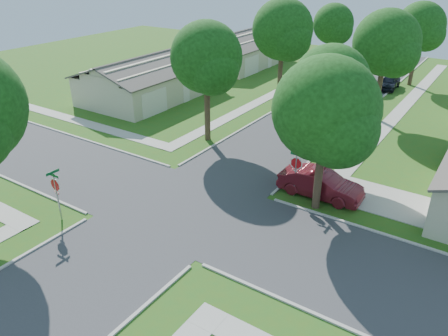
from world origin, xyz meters
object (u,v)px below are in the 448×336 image
Objects in this scene: stop_sign_sw at (56,187)px; house_nw_near at (150,82)px; tree_ne_corner at (326,114)px; car_driveway at (321,184)px; tree_w_far at (333,26)px; house_nw_far at (240,53)px; tree_w_mid at (283,32)px; tree_w_near at (207,61)px; car_curb_east at (389,82)px; tree_e_far at (420,29)px; tree_e_mid at (387,46)px; tree_e_near at (331,87)px; car_curb_west at (370,53)px; stop_sign_ne at (296,165)px.

house_nw_near is (-11.29, 19.70, -0.51)m from stop_sign_sw.
stop_sign_sw is 0.34× the size of tree_ne_corner.
car_driveway is (21.99, -9.50, -0.70)m from house_nw_near.
tree_w_far is 0.59× the size of house_nw_far.
tree_w_near is at bearing -90.02° from tree_w_mid.
tree_w_near is 25.01m from tree_w_far.
tree_w_near is at bearing -110.84° from car_curb_east.
house_nw_far is at bearing 135.93° from tree_w_mid.
tree_ne_corner is 1.74× the size of car_driveway.
tree_e_far is at bearing 42.50° from house_nw_near.
tree_e_near is at bearing -90.03° from tree_e_mid.
tree_w_mid reaches higher than house_nw_far.
tree_w_mid is 16.56m from house_nw_far.
house_nw_far is at bearing 48.37° from car_curb_west.
tree_e_mid is (9.46, 25.71, 4.22)m from stop_sign_sw.
tree_e_far reaches higher than car_driveway.
tree_e_mid is 26.37m from car_curb_west.
tree_w_far is (-9.40, 25.00, -0.14)m from tree_e_near.
car_curb_east is at bearing 40.04° from house_nw_near.
tree_e_mid is 13.00m from tree_e_far.
tree_w_far is at bearing 19.67° from car_driveway.
stop_sign_sw is 1.00× the size of stop_sign_ne.
stop_sign_sw is at bearing -135.00° from stop_sign_ne.
house_nw_near is 3.24× the size of car_curb_east.
tree_w_mid reaches higher than tree_w_near.
stop_sign_ne is at bearing 120.79° from car_driveway.
car_curb_west is (12.79, 30.52, -0.86)m from house_nw_near.
tree_w_far reaches higher than stop_sign_ne.
tree_w_mid is 13.04m from tree_w_far.
car_curb_west is at bearing 86.64° from tree_w_mid.
stop_sign_ne reaches higher than car_curb_east.
tree_w_near is 24.08m from car_curb_east.
car_driveway is at bearing -85.42° from tree_e_mid.
car_curb_east is (-1.55, -2.88, -5.26)m from tree_e_far.
stop_sign_sw is 14.64m from tree_ne_corner.
car_curb_west is at bearing 102.29° from tree_e_near.
house_nw_far is (-20.75, 10.99, -4.74)m from tree_e_mid.
stop_sign_sw is 27.71m from tree_e_mid.
stop_sign_sw is at bearing -103.75° from car_curb_east.
tree_e_near is 0.87× the size of tree_w_mid.
tree_e_mid is 0.68× the size of house_nw_far.
house_nw_far is at bearing 128.81° from tree_ne_corner.
tree_e_far is 0.64× the size of house_nw_near.
stop_sign_ne is 0.33× the size of tree_w_near.
tree_w_far is (-9.41, 13.00, -0.75)m from tree_e_mid.
stop_sign_ne is at bearing -90.68° from tree_e_near.
car_driveway is 1.10× the size of car_curb_west.
tree_w_near reaches higher than car_curb_east.
house_nw_far is (-22.35, 27.79, -4.08)m from tree_ne_corner.
tree_e_mid is 1.15× the size of tree_w_far.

